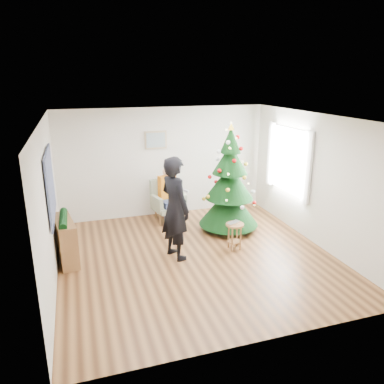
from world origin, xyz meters
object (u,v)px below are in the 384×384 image
object	(u,v)px
console	(66,240)
christmas_tree	(229,183)
stool	(235,236)
armchair	(167,206)
standing_man	(175,208)

from	to	relation	value
console	christmas_tree	bearing A→B (deg)	-0.65
stool	armchair	world-z (taller)	armchair
console	armchair	bearing A→B (deg)	23.46
stool	christmas_tree	bearing A→B (deg)	73.87
christmas_tree	standing_man	size ratio (longest dim) A/B	1.22
armchair	console	distance (m)	2.69
armchair	standing_man	xyz separation A→B (m)	(-0.31, -1.88, 0.61)
christmas_tree	console	size ratio (longest dim) A/B	2.35
christmas_tree	console	bearing A→B (deg)	-171.94
armchair	standing_man	world-z (taller)	standing_man
stool	console	bearing A→B (deg)	171.10
standing_man	console	world-z (taller)	standing_man
christmas_tree	console	distance (m)	3.53
stool	armchair	distance (m)	2.12
console	standing_man	bearing A→B (deg)	-21.74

